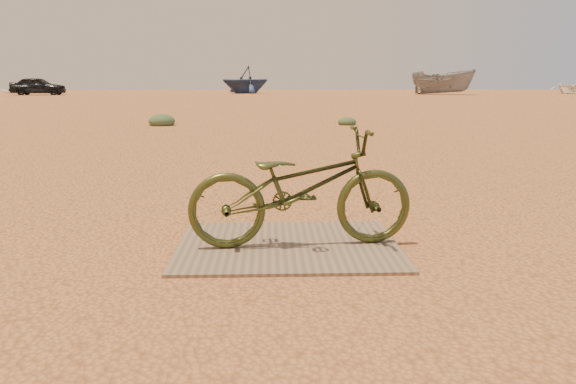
{
  "coord_description": "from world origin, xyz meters",
  "views": [
    {
      "loc": [
        -0.69,
        -3.57,
        1.19
      ],
      "look_at": [
        -0.56,
        0.31,
        0.4
      ],
      "focal_mm": 35.0,
      "sensor_mm": 36.0,
      "label": 1
    }
  ],
  "objects_px": {
    "plywood_board": "(288,245)",
    "boat_far_left": "(246,80)",
    "boat_mid_right": "(443,82)",
    "bicycle": "(301,188)",
    "boat_far_right": "(574,87)",
    "car": "(38,86)"
  },
  "relations": [
    {
      "from": "plywood_board",
      "to": "boat_far_left",
      "type": "relative_size",
      "value": 0.36
    },
    {
      "from": "plywood_board",
      "to": "boat_far_left",
      "type": "distance_m",
      "value": 44.2
    },
    {
      "from": "plywood_board",
      "to": "boat_mid_right",
      "type": "distance_m",
      "value": 42.02
    },
    {
      "from": "boat_mid_right",
      "to": "boat_far_left",
      "type": "bearing_deg",
      "value": 106.09
    },
    {
      "from": "plywood_board",
      "to": "bicycle",
      "type": "bearing_deg",
      "value": -15.03
    },
    {
      "from": "bicycle",
      "to": "boat_far_left",
      "type": "relative_size",
      "value": 0.37
    },
    {
      "from": "bicycle",
      "to": "boat_far_right",
      "type": "height_order",
      "value": "boat_far_right"
    },
    {
      "from": "plywood_board",
      "to": "car",
      "type": "distance_m",
      "value": 43.51
    },
    {
      "from": "plywood_board",
      "to": "bicycle",
      "type": "distance_m",
      "value": 0.44
    },
    {
      "from": "bicycle",
      "to": "boat_far_right",
      "type": "bearing_deg",
      "value": -36.14
    },
    {
      "from": "plywood_board",
      "to": "bicycle",
      "type": "xyz_separation_m",
      "value": [
        0.09,
        -0.02,
        0.43
      ]
    },
    {
      "from": "car",
      "to": "boat_far_right",
      "type": "relative_size",
      "value": 0.73
    },
    {
      "from": "bicycle",
      "to": "car",
      "type": "xyz_separation_m",
      "value": [
        -17.69,
        39.82,
        0.23
      ]
    },
    {
      "from": "plywood_board",
      "to": "boat_mid_right",
      "type": "xyz_separation_m",
      "value": [
        13.28,
        39.86,
        0.94
      ]
    },
    {
      "from": "boat_mid_right",
      "to": "car",
      "type": "bearing_deg",
      "value": 121.75
    },
    {
      "from": "car",
      "to": "bicycle",
      "type": "bearing_deg",
      "value": -160.53
    },
    {
      "from": "bicycle",
      "to": "car",
      "type": "bearing_deg",
      "value": 18.2
    },
    {
      "from": "bicycle",
      "to": "boat_mid_right",
      "type": "xyz_separation_m",
      "value": [
        13.18,
        39.89,
        0.51
      ]
    },
    {
      "from": "plywood_board",
      "to": "boat_far_right",
      "type": "xyz_separation_m",
      "value": [
        25.41,
        43.15,
        0.55
      ]
    },
    {
      "from": "boat_far_left",
      "to": "boat_mid_right",
      "type": "distance_m",
      "value": 15.98
    },
    {
      "from": "plywood_board",
      "to": "boat_mid_right",
      "type": "height_order",
      "value": "boat_mid_right"
    },
    {
      "from": "plywood_board",
      "to": "car",
      "type": "height_order",
      "value": "car"
    }
  ]
}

